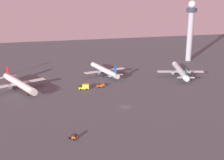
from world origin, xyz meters
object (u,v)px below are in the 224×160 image
airplane_near_gate (180,71)px  airplane_terminal_side (19,83)px  maintenance_van (100,85)px  catering_truck (84,87)px  pushback_tug (74,137)px  control_tower (191,27)px  airplane_far_stand (105,70)px

airplane_near_gate → airplane_terminal_side: size_ratio=0.99×
maintenance_van → catering_truck: bearing=95.4°
pushback_tug → maintenance_van: size_ratio=0.80×
control_tower → catering_truck: size_ratio=7.81×
airplane_near_gate → airplane_far_stand: bearing=177.1°
airplane_terminal_side → maintenance_van: airplane_terminal_side is taller
airplane_far_stand → pushback_tug: size_ratio=10.30×
airplane_far_stand → maintenance_van: bearing=-122.0°
airplane_far_stand → pushback_tug: airplane_far_stand is taller
airplane_near_gate → maintenance_van: size_ratio=8.72×
airplane_far_stand → control_tower: bearing=6.2°
airplane_far_stand → maintenance_van: (-8.08, -23.77, -2.30)m
airplane_near_gate → catering_truck: size_ratio=6.37×
airplane_far_stand → airplane_near_gate: bearing=-31.2°
control_tower → maintenance_van: bearing=-148.7°
control_tower → maintenance_van: 99.23m
airplane_terminal_side → pushback_tug: 69.40m
control_tower → airplane_far_stand: control_tower is taller
control_tower → airplane_near_gate: size_ratio=1.23×
airplane_near_gate → maintenance_van: 55.13m
control_tower → pushback_tug: bearing=-133.8°
airplane_far_stand → maintenance_van: 25.21m
control_tower → maintenance_van: (-82.03, -49.87, -25.09)m
airplane_far_stand → airplane_terminal_side: bearing=-174.8°
control_tower → catering_truck: 108.22m
airplane_far_stand → maintenance_van: airplane_far_stand is taller
airplane_terminal_side → airplane_near_gate: bearing=157.8°
airplane_terminal_side → pushback_tug: airplane_terminal_side is taller
airplane_near_gate → control_tower: bearing=71.1°
airplane_near_gate → pushback_tug: 103.49m
catering_truck → airplane_far_stand: bearing=-28.5°
airplane_near_gate → airplane_terminal_side: 99.23m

